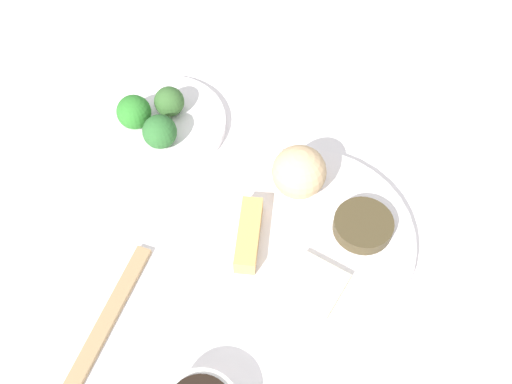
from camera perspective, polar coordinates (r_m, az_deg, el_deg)
tabletop at (r=0.81m, az=3.71°, el=-7.49°), size 2.20×2.20×0.02m
main_plate at (r=0.81m, az=4.75°, el=-4.35°), size 0.30×0.30×0.02m
rice_scoop at (r=0.82m, az=4.15°, el=1.93°), size 0.08×0.08×0.08m
spring_roll at (r=0.79m, az=-0.70°, el=-4.11°), size 0.07×0.10×0.03m
crab_rangoon_wonton at (r=0.77m, az=5.69°, el=-8.81°), size 0.07×0.07×0.01m
stir_fry_heap at (r=0.81m, az=10.22°, el=-3.17°), size 0.08×0.08×0.02m
broccoli_plate at (r=0.94m, az=-9.01°, el=6.46°), size 0.20×0.20×0.01m
broccoli_floret_0 at (r=0.93m, az=-8.31°, el=8.57°), size 0.05×0.05×0.05m
broccoli_floret_1 at (r=0.92m, az=-11.61°, el=7.51°), size 0.05×0.05×0.05m
broccoli_floret_2 at (r=0.89m, az=-9.21°, el=5.72°), size 0.05×0.05×0.05m
chopsticks_pair at (r=0.78m, az=-14.43°, el=-12.44°), size 0.07×0.23×0.01m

